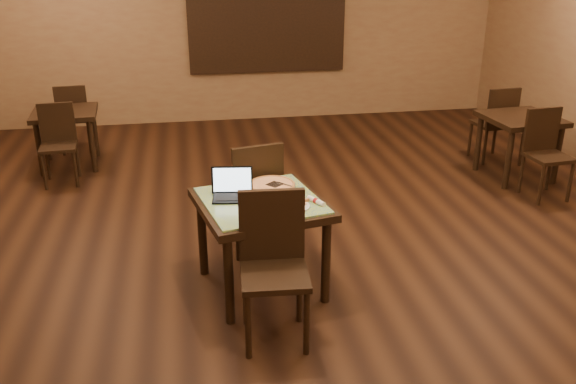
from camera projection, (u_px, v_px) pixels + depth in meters
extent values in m
plane|color=black|center=(292.00, 284.00, 4.95)|extent=(10.00, 10.00, 0.00)
cube|color=olive|center=(233.00, 20.00, 8.93)|extent=(8.00, 0.02, 3.00)
cube|color=#285495|center=(267.00, 16.00, 8.97)|extent=(2.20, 0.04, 1.50)
cube|color=black|center=(267.00, 16.00, 8.94)|extent=(2.34, 0.02, 1.64)
cylinder|color=black|center=(229.00, 280.00, 4.32)|extent=(0.07, 0.07, 0.71)
cylinder|color=black|center=(202.00, 235.00, 4.97)|extent=(0.07, 0.07, 0.71)
cylinder|color=black|center=(326.00, 260.00, 4.58)|extent=(0.07, 0.07, 0.71)
cylinder|color=black|center=(289.00, 221.00, 5.23)|extent=(0.07, 0.07, 0.71)
cube|color=black|center=(261.00, 205.00, 4.64)|extent=(1.09, 1.09, 0.06)
cube|color=#1B5BB3|center=(261.00, 201.00, 4.62)|extent=(1.00, 1.00, 0.02)
cylinder|color=black|center=(248.00, 327.00, 3.99)|extent=(0.04, 0.04, 0.48)
cylinder|color=black|center=(246.00, 295.00, 4.34)|extent=(0.04, 0.04, 0.48)
cylinder|color=black|center=(307.00, 323.00, 4.02)|extent=(0.04, 0.04, 0.48)
cylinder|color=black|center=(299.00, 292.00, 4.38)|extent=(0.04, 0.04, 0.48)
cube|color=black|center=(275.00, 275.00, 4.08)|extent=(0.48, 0.48, 0.04)
cube|color=black|center=(272.00, 225.00, 4.16)|extent=(0.45, 0.07, 0.52)
cylinder|color=black|center=(265.00, 212.00, 5.69)|extent=(0.04, 0.04, 0.48)
cylinder|color=black|center=(279.00, 228.00, 5.36)|extent=(0.04, 0.04, 0.48)
cylinder|color=black|center=(225.00, 218.00, 5.56)|extent=(0.04, 0.04, 0.48)
cylinder|color=black|center=(238.00, 235.00, 5.23)|extent=(0.04, 0.04, 0.48)
cube|color=black|center=(251.00, 196.00, 5.36)|extent=(0.53, 0.53, 0.04)
cube|color=black|center=(258.00, 175.00, 5.08)|extent=(0.44, 0.14, 0.51)
cube|color=black|center=(234.00, 198.00, 4.63)|extent=(0.34, 0.26, 0.02)
cube|color=black|center=(232.00, 180.00, 4.69)|extent=(0.32, 0.09, 0.21)
cube|color=#C9E6FF|center=(232.00, 180.00, 4.69)|extent=(0.29, 0.07, 0.18)
cylinder|color=white|center=(293.00, 206.00, 4.49)|extent=(0.24, 0.24, 0.01)
cylinder|color=silver|center=(272.00, 186.00, 4.86)|extent=(0.34, 0.34, 0.01)
cylinder|color=beige|center=(272.00, 185.00, 4.85)|extent=(0.36, 0.36, 0.02)
torus|color=#B5713A|center=(272.00, 184.00, 4.85)|extent=(0.38, 0.38, 0.02)
cube|color=silver|center=(275.00, 185.00, 4.83)|extent=(0.25, 0.27, 0.01)
cylinder|color=white|center=(316.00, 201.00, 4.55)|extent=(0.11, 0.17, 0.04)
cylinder|color=maroon|center=(316.00, 201.00, 4.55)|extent=(0.05, 0.05, 0.04)
cylinder|color=black|center=(508.00, 159.00, 6.72)|extent=(0.07, 0.07, 0.69)
cylinder|color=black|center=(478.00, 143.00, 7.28)|extent=(0.07, 0.07, 0.69)
cylinder|color=black|center=(557.00, 155.00, 6.86)|extent=(0.07, 0.07, 0.69)
cylinder|color=black|center=(524.00, 139.00, 7.42)|extent=(0.07, 0.07, 0.69)
cube|color=black|center=(521.00, 119.00, 6.94)|extent=(0.85, 0.85, 0.06)
cylinder|color=black|center=(541.00, 186.00, 6.34)|extent=(0.04, 0.04, 0.44)
cylinder|color=black|center=(521.00, 174.00, 6.66)|extent=(0.04, 0.04, 0.44)
cylinder|color=black|center=(570.00, 182.00, 6.43)|extent=(0.04, 0.04, 0.44)
cylinder|color=black|center=(549.00, 171.00, 6.74)|extent=(0.04, 0.04, 0.44)
cube|color=black|center=(549.00, 157.00, 6.45)|extent=(0.44, 0.44, 0.04)
cube|color=black|center=(542.00, 129.00, 6.52)|extent=(0.41, 0.07, 0.47)
cylinder|color=black|center=(494.00, 137.00, 7.90)|extent=(0.04, 0.04, 0.44)
cylinder|color=black|center=(510.00, 145.00, 7.58)|extent=(0.04, 0.04, 0.44)
cylinder|color=black|center=(470.00, 139.00, 7.82)|extent=(0.04, 0.04, 0.44)
cylinder|color=black|center=(485.00, 148.00, 7.50)|extent=(0.04, 0.04, 0.44)
cube|color=black|center=(492.00, 124.00, 7.61)|extent=(0.44, 0.44, 0.04)
cube|color=black|center=(503.00, 108.00, 7.34)|extent=(0.41, 0.07, 0.47)
cylinder|color=black|center=(39.00, 149.00, 7.10)|extent=(0.06, 0.06, 0.66)
cylinder|color=black|center=(46.00, 135.00, 7.63)|extent=(0.06, 0.06, 0.66)
cylinder|color=black|center=(92.00, 146.00, 7.23)|extent=(0.06, 0.06, 0.66)
cylinder|color=black|center=(95.00, 131.00, 7.76)|extent=(0.06, 0.06, 0.66)
cube|color=black|center=(64.00, 113.00, 7.30)|extent=(0.79, 0.79, 0.06)
cylinder|color=black|center=(44.00, 172.00, 6.74)|extent=(0.04, 0.04, 0.42)
cylinder|color=black|center=(48.00, 162.00, 7.04)|extent=(0.04, 0.04, 0.42)
cylinder|color=black|center=(76.00, 170.00, 6.82)|extent=(0.04, 0.04, 0.42)
cylinder|color=black|center=(78.00, 160.00, 7.12)|extent=(0.04, 0.04, 0.42)
cube|color=black|center=(58.00, 147.00, 6.84)|extent=(0.42, 0.42, 0.04)
cube|color=black|center=(57.00, 122.00, 6.91)|extent=(0.39, 0.06, 0.44)
cylinder|color=black|center=(91.00, 131.00, 8.21)|extent=(0.04, 0.04, 0.42)
cylinder|color=black|center=(89.00, 138.00, 7.91)|extent=(0.04, 0.04, 0.42)
cylinder|color=black|center=(65.00, 132.00, 8.14)|extent=(0.04, 0.04, 0.42)
cylinder|color=black|center=(62.00, 140.00, 7.84)|extent=(0.04, 0.04, 0.42)
cube|color=black|center=(75.00, 118.00, 7.94)|extent=(0.42, 0.42, 0.04)
cube|color=black|center=(71.00, 104.00, 7.69)|extent=(0.39, 0.06, 0.44)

